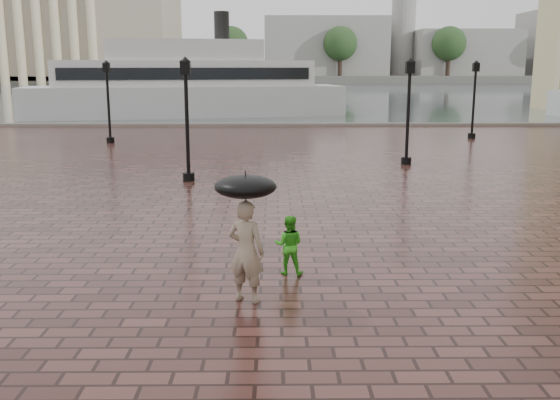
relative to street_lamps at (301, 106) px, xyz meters
name	(u,v)px	position (x,y,z in m)	size (l,w,h in m)	color
ground	(402,262)	(1.50, -17.50, -2.33)	(300.00, 300.00, 0.00)	#361C18
harbour_water	(291,92)	(1.50, 74.50, -2.33)	(240.00, 240.00, 0.00)	#444E52
quay_edge	(313,126)	(1.50, 14.50, -2.33)	(80.00, 0.60, 0.30)	slate
far_shore	(284,78)	(1.50, 142.50, -1.33)	(300.00, 60.00, 2.00)	#4C4C47
museum	(60,26)	(-53.50, 127.11, 11.58)	(57.00, 32.50, 26.00)	gray
distant_skyline	(473,45)	(49.64, 132.50, 7.13)	(102.50, 22.00, 33.00)	gray
far_trees	(286,44)	(1.50, 120.50, 7.09)	(188.00, 8.00, 13.50)	#2D2119
street_lamps	(301,106)	(0.00, 0.00, 0.00)	(21.44, 14.44, 4.40)	black
adult_pedestrian	(246,251)	(-1.80, -19.77, -1.38)	(0.69, 0.45, 1.88)	gray
child_pedestrian	(289,245)	(-1.00, -18.26, -1.71)	(0.60, 0.47, 1.23)	green
ferry_near	(186,85)	(-8.83, 23.53, 0.30)	(27.35, 11.47, 8.73)	silver
umbrella	(246,187)	(-1.80, -19.77, -0.20)	(1.10, 1.10, 1.19)	black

